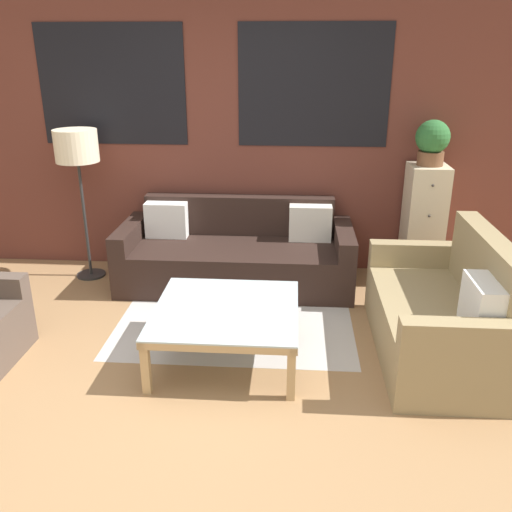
{
  "coord_description": "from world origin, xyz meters",
  "views": [
    {
      "loc": [
        0.79,
        -2.84,
        2.12
      ],
      "look_at": [
        0.5,
        1.24,
        0.55
      ],
      "focal_mm": 38.0,
      "sensor_mm": 36.0,
      "label": 1
    }
  ],
  "objects_px": {
    "couch_dark": "(236,256)",
    "drawer_cabinet": "(423,224)",
    "coffee_table": "(226,315)",
    "floor_lamp": "(77,152)",
    "settee_vintage": "(443,316)",
    "potted_plant": "(432,141)"
  },
  "relations": [
    {
      "from": "couch_dark",
      "to": "drawer_cabinet",
      "type": "height_order",
      "value": "drawer_cabinet"
    },
    {
      "from": "settee_vintage",
      "to": "floor_lamp",
      "type": "relative_size",
      "value": 1.07
    },
    {
      "from": "coffee_table",
      "to": "floor_lamp",
      "type": "relative_size",
      "value": 0.71
    },
    {
      "from": "coffee_table",
      "to": "drawer_cabinet",
      "type": "height_order",
      "value": "drawer_cabinet"
    },
    {
      "from": "drawer_cabinet",
      "to": "potted_plant",
      "type": "height_order",
      "value": "potted_plant"
    },
    {
      "from": "settee_vintage",
      "to": "floor_lamp",
      "type": "xyz_separation_m",
      "value": [
        -3.1,
        1.27,
        0.93
      ]
    },
    {
      "from": "coffee_table",
      "to": "settee_vintage",
      "type": "bearing_deg",
      "value": 6.13
    },
    {
      "from": "couch_dark",
      "to": "coffee_table",
      "type": "xyz_separation_m",
      "value": [
        0.07,
        -1.37,
        0.07
      ]
    },
    {
      "from": "floor_lamp",
      "to": "drawer_cabinet",
      "type": "distance_m",
      "value": 3.3
    },
    {
      "from": "couch_dark",
      "to": "coffee_table",
      "type": "relative_size",
      "value": 2.13
    },
    {
      "from": "floor_lamp",
      "to": "potted_plant",
      "type": "distance_m",
      "value": 3.24
    },
    {
      "from": "drawer_cabinet",
      "to": "coffee_table",
      "type": "bearing_deg",
      "value": -136.84
    },
    {
      "from": "settee_vintage",
      "to": "coffee_table",
      "type": "relative_size",
      "value": 1.51
    },
    {
      "from": "settee_vintage",
      "to": "drawer_cabinet",
      "type": "distance_m",
      "value": 1.44
    },
    {
      "from": "couch_dark",
      "to": "settee_vintage",
      "type": "relative_size",
      "value": 1.41
    },
    {
      "from": "couch_dark",
      "to": "drawer_cabinet",
      "type": "distance_m",
      "value": 1.8
    },
    {
      "from": "floor_lamp",
      "to": "drawer_cabinet",
      "type": "relative_size",
      "value": 1.27
    },
    {
      "from": "settee_vintage",
      "to": "coffee_table",
      "type": "bearing_deg",
      "value": -173.87
    },
    {
      "from": "couch_dark",
      "to": "coffee_table",
      "type": "bearing_deg",
      "value": -86.96
    },
    {
      "from": "potted_plant",
      "to": "couch_dark",
      "type": "bearing_deg",
      "value": -173.15
    },
    {
      "from": "floor_lamp",
      "to": "potted_plant",
      "type": "height_order",
      "value": "potted_plant"
    },
    {
      "from": "coffee_table",
      "to": "floor_lamp",
      "type": "xyz_separation_m",
      "value": [
        -1.54,
        1.44,
        0.89
      ]
    }
  ]
}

